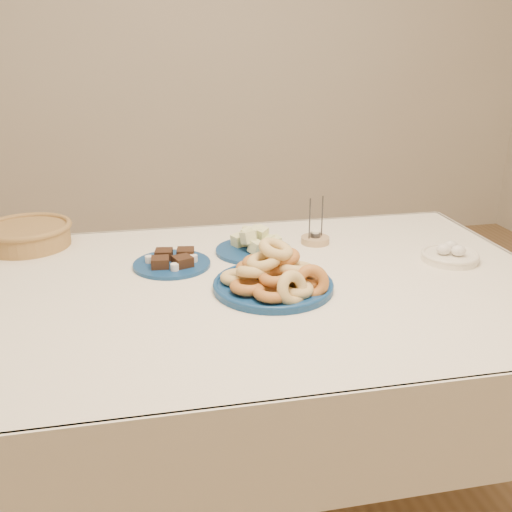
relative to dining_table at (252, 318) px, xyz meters
name	(u,v)px	position (x,y,z in m)	size (l,w,h in m)	color
ground	(253,496)	(0.00, 0.00, -0.64)	(5.00, 5.00, 0.00)	brown
dining_table	(252,318)	(0.00, 0.00, 0.00)	(1.71, 1.11, 0.75)	brown
donut_platter	(275,278)	(0.05, -0.05, 0.14)	(0.42, 0.42, 0.15)	navy
melon_plate	(254,245)	(0.05, 0.25, 0.13)	(0.25, 0.25, 0.08)	navy
brownie_plate	(172,262)	(-0.21, 0.18, 0.12)	(0.25, 0.25, 0.04)	navy
wicker_basket	(27,234)	(-0.66, 0.45, 0.15)	(0.37, 0.37, 0.08)	brown
candle_holder	(315,239)	(0.27, 0.29, 0.12)	(0.12, 0.12, 0.16)	tan
egg_bowl	(450,255)	(0.63, 0.05, 0.12)	(0.21, 0.21, 0.06)	white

